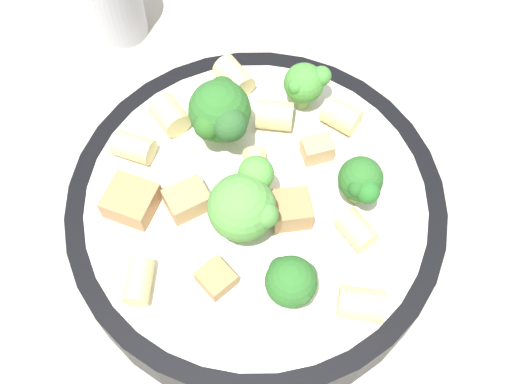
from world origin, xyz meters
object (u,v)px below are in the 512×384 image
(broccoli_floret_1, at_px, (305,83))
(rigatoni_8, at_px, (170,115))
(rigatoni_4, at_px, (234,77))
(chicken_chunk_0, at_px, (131,201))
(broccoli_floret_2, at_px, (220,112))
(rigatoni_1, at_px, (341,116))
(chicken_chunk_2, at_px, (216,278))
(rigatoni_2, at_px, (356,230))
(rigatoni_0, at_px, (357,307))
(rigatoni_3, at_px, (256,170))
(chicken_chunk_4, at_px, (321,153))
(rigatoni_7, at_px, (133,147))
(rigatoni_5, at_px, (134,275))
(broccoli_floret_0, at_px, (361,181))
(chicken_chunk_1, at_px, (187,200))
(broccoli_floret_3, at_px, (291,281))
(rigatoni_6, at_px, (275,115))
(chicken_chunk_3, at_px, (291,210))
(broccoli_floret_4, at_px, (246,205))
(pasta_bowl, at_px, (256,212))

(broccoli_floret_1, height_order, rigatoni_8, broccoli_floret_1)
(rigatoni_4, xyz_separation_m, chicken_chunk_0, (-0.03, 0.10, -0.00))
(broccoli_floret_2, distance_m, rigatoni_8, 0.04)
(rigatoni_1, bearing_deg, chicken_chunk_2, 104.64)
(rigatoni_2, height_order, chicken_chunk_2, rigatoni_2)
(rigatoni_0, distance_m, rigatoni_3, 0.10)
(rigatoni_0, xyz_separation_m, chicken_chunk_4, (0.08, -0.05, -0.00))
(broccoli_floret_2, relative_size, rigatoni_7, 1.91)
(rigatoni_8, bearing_deg, rigatoni_1, -130.21)
(rigatoni_5, bearing_deg, broccoli_floret_0, -108.13)
(chicken_chunk_0, bearing_deg, chicken_chunk_2, -172.80)
(broccoli_floret_2, distance_m, chicken_chunk_1, 0.05)
(rigatoni_3, relative_size, rigatoni_4, 1.02)
(chicken_chunk_2, bearing_deg, rigatoni_5, 48.64)
(rigatoni_1, relative_size, rigatoni_8, 0.99)
(chicken_chunk_1, height_order, chicken_chunk_4, chicken_chunk_1)
(broccoli_floret_2, xyz_separation_m, rigatoni_4, (0.03, -0.03, -0.02))
(broccoli_floret_3, height_order, rigatoni_6, broccoli_floret_3)
(chicken_chunk_4, bearing_deg, chicken_chunk_3, 113.42)
(broccoli_floret_0, relative_size, rigatoni_5, 1.42)
(rigatoni_0, distance_m, chicken_chunk_3, 0.07)
(chicken_chunk_0, bearing_deg, broccoli_floret_4, -140.56)
(rigatoni_0, height_order, rigatoni_4, same)
(rigatoni_2, xyz_separation_m, rigatoni_6, (0.09, -0.02, 0.00))
(rigatoni_3, distance_m, rigatoni_5, 0.09)
(broccoli_floret_2, height_order, rigatoni_3, broccoli_floret_2)
(rigatoni_0, relative_size, rigatoni_2, 1.14)
(pasta_bowl, distance_m, rigatoni_6, 0.06)
(broccoli_floret_3, distance_m, rigatoni_8, 0.13)
(rigatoni_0, distance_m, chicken_chunk_0, 0.14)
(chicken_chunk_4, bearing_deg, chicken_chunk_1, 72.06)
(chicken_chunk_1, bearing_deg, broccoli_floret_0, -127.35)
(rigatoni_3, bearing_deg, broccoli_floret_4, 130.82)
(chicken_chunk_2, bearing_deg, rigatoni_6, -57.60)
(rigatoni_0, height_order, chicken_chunk_1, rigatoni_0)
(chicken_chunk_2, bearing_deg, rigatoni_8, -23.36)
(broccoli_floret_1, distance_m, broccoli_floret_2, 0.06)
(rigatoni_2, height_order, chicken_chunk_3, chicken_chunk_3)
(rigatoni_7, xyz_separation_m, chicken_chunk_2, (-0.10, 0.01, -0.00))
(rigatoni_2, xyz_separation_m, chicken_chunk_1, (0.08, 0.06, -0.00))
(rigatoni_5, bearing_deg, rigatoni_6, -76.87)
(rigatoni_7, distance_m, chicken_chunk_4, 0.11)
(broccoli_floret_2, bearing_deg, broccoli_floret_3, 160.94)
(broccoli_floret_1, relative_size, rigatoni_8, 1.53)
(pasta_bowl, xyz_separation_m, rigatoni_8, (0.08, 0.01, 0.02))
(broccoli_floret_2, height_order, broccoli_floret_3, broccoli_floret_2)
(rigatoni_7, bearing_deg, rigatoni_3, -141.84)
(pasta_bowl, xyz_separation_m, rigatoni_3, (0.01, -0.01, 0.02))
(rigatoni_0, relative_size, rigatoni_4, 0.99)
(broccoli_floret_1, xyz_separation_m, chicken_chunk_1, (-0.01, 0.10, -0.01))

